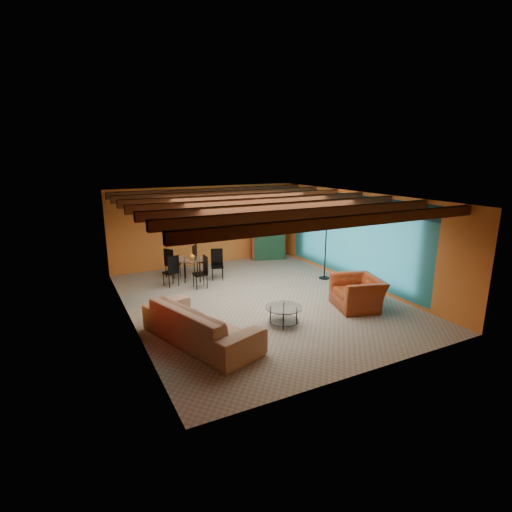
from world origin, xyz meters
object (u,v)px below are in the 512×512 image
dining_table (192,265)px  floor_lamp (326,246)px  vase (191,247)px  armoire (266,233)px  potted_plant (266,200)px  sofa (201,323)px  coffee_table (284,315)px  armchair (357,293)px

dining_table → floor_lamp: 4.09m
dining_table → vase: size_ratio=10.10×
armoire → potted_plant: size_ratio=3.93×
sofa → potted_plant: (4.36, 5.25, 1.76)m
armoire → potted_plant: (0.00, 0.00, 1.20)m
armoire → vase: size_ratio=10.67×
floor_lamp → vase: bearing=155.8°
dining_table → armoire: size_ratio=0.95×
dining_table → floor_lamp: floor_lamp is taller
potted_plant → sofa: bearing=-129.7°
dining_table → coffee_table: bearing=-78.5°
armchair → vase: size_ratio=6.70×
dining_table → armoire: (3.24, 1.31, 0.49)m
dining_table → sofa: bearing=-105.8°
sofa → dining_table: size_ratio=1.51×
coffee_table → armoire: armoire is taller
armchair → vase: vase is taller
armchair → vase: (-2.96, 3.98, 0.64)m
dining_table → floor_lamp: (3.69, -1.66, 0.55)m
vase → sofa: bearing=-105.8°
floor_lamp → potted_plant: bearing=98.6°
sofa → potted_plant: potted_plant is taller
floor_lamp → vase: 4.05m
armoire → floor_lamp: floor_lamp is taller
floor_lamp → sofa: bearing=-154.6°
potted_plant → vase: bearing=-158.1°
dining_table → vase: 0.56m
dining_table → vase: bearing=0.0°
armchair → vase: 5.00m
armchair → armoire: armoire is taller
armchair → floor_lamp: size_ratio=0.59×
vase → dining_table: bearing=180.0°
potted_plant → armoire: bearing=0.0°
sofa → floor_lamp: floor_lamp is taller
armchair → potted_plant: 5.58m
coffee_table → potted_plant: (2.43, 5.30, 1.95)m
armchair → armoire: bearing=-167.0°
armchair → vase: bearing=-127.3°
coffee_table → potted_plant: size_ratio=1.69×
armoire → coffee_table: bearing=-97.7°
floor_lamp → vase: (-3.69, 1.66, 0.02)m
sofa → coffee_table: sofa is taller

